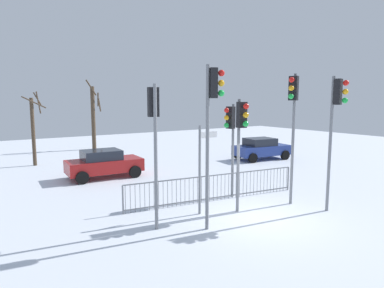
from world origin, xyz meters
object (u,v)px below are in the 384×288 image
object	(u,v)px
direction_sign_post	(201,165)
car_blue_near	(261,148)
traffic_light_foreground_left	(231,130)
traffic_light_foreground_right	(293,110)
traffic_light_rear_left	(212,111)
bare_tree_right	(94,116)
bare_tree_centre	(34,129)
traffic_light_rear_right	(241,130)
car_red_trailing	(104,163)
traffic_light_mid_left	(336,114)
traffic_light_mid_right	(154,124)

from	to	relation	value
direction_sign_post	car_blue_near	size ratio (longest dim) A/B	0.80
traffic_light_foreground_left	traffic_light_foreground_right	bearing A→B (deg)	-155.74
traffic_light_rear_left	bare_tree_right	bearing A→B (deg)	-163.73
direction_sign_post	bare_tree_centre	distance (m)	13.47
traffic_light_rear_right	car_red_trailing	distance (m)	8.71
traffic_light_rear_right	traffic_light_rear_left	xyz separation A→B (m)	(-1.79, -0.67, 0.73)
bare_tree_right	traffic_light_rear_right	bearing A→B (deg)	-91.91
traffic_light_mid_left	car_red_trailing	xyz separation A→B (m)	(-5.08, 9.87, -2.80)
traffic_light_rear_left	bare_tree_centre	bearing A→B (deg)	-145.32
bare_tree_right	traffic_light_mid_left	bearing A→B (deg)	-83.75
traffic_light_rear_right	car_blue_near	xyz separation A→B (m)	(8.60, 7.52, -2.23)
traffic_light_rear_right	bare_tree_centre	distance (m)	14.49
traffic_light_mid_left	car_blue_near	xyz separation A→B (m)	(5.74, 9.27, -2.80)
car_blue_near	bare_tree_centre	size ratio (longest dim) A/B	0.88
traffic_light_mid_right	car_blue_near	distance (m)	14.03
traffic_light_mid_left	direction_sign_post	size ratio (longest dim) A/B	1.54
traffic_light_foreground_left	car_red_trailing	bearing A→B (deg)	17.48
traffic_light_foreground_left	bare_tree_centre	distance (m)	13.27
traffic_light_foreground_right	traffic_light_rear_left	bearing A→B (deg)	72.96
traffic_light_mid_left	car_blue_near	world-z (taller)	traffic_light_mid_left
traffic_light_mid_left	direction_sign_post	xyz separation A→B (m)	(-4.09, 2.44, -1.79)
direction_sign_post	car_red_trailing	bearing A→B (deg)	97.32
direction_sign_post	car_blue_near	world-z (taller)	direction_sign_post
direction_sign_post	car_red_trailing	size ratio (longest dim) A/B	0.82
traffic_light_mid_right	direction_sign_post	bearing A→B (deg)	17.18
bare_tree_centre	bare_tree_right	distance (m)	7.25
direction_sign_post	bare_tree_right	xyz separation A→B (m)	(1.86, 17.97, 0.94)
traffic_light_mid_left	traffic_light_foreground_left	distance (m)	4.00
traffic_light_mid_left	traffic_light_rear_right	size ratio (longest dim) A/B	1.20
car_red_trailing	bare_tree_centre	xyz separation A→B (m)	(-2.44, 5.58, 1.52)
car_red_trailing	bare_tree_right	bearing A→B (deg)	77.74
traffic_light_foreground_left	bare_tree_right	distance (m)	16.98
traffic_light_mid_left	traffic_light_rear_right	bearing A→B (deg)	-48.61
bare_tree_right	bare_tree_centre	bearing A→B (deg)	-136.85
traffic_light_rear_right	direction_sign_post	distance (m)	1.86
traffic_light_foreground_left	direction_sign_post	size ratio (longest dim) A/B	1.22
traffic_light_rear_right	traffic_light_foreground_left	size ratio (longest dim) A/B	1.05
bare_tree_centre	bare_tree_right	bearing A→B (deg)	43.15
traffic_light_rear_right	car_red_trailing	xyz separation A→B (m)	(-2.22, 8.12, -2.23)
traffic_light_rear_right	traffic_light_mid_right	world-z (taller)	traffic_light_mid_right
traffic_light_foreground_left	bare_tree_centre	bearing A→B (deg)	16.32
traffic_light_mid_left	traffic_light_rear_left	size ratio (longest dim) A/B	0.96
traffic_light_rear_right	traffic_light_foreground_left	bearing A→B (deg)	-111.98
car_red_trailing	bare_tree_centre	bearing A→B (deg)	116.46
traffic_light_foreground_left	traffic_light_mid_right	distance (m)	4.37
traffic_light_rear_left	direction_sign_post	xyz separation A→B (m)	(0.56, 1.36, -1.95)
traffic_light_mid_left	traffic_light_mid_right	size ratio (longest dim) A/B	1.08
car_red_trailing	bare_tree_centre	world-z (taller)	bare_tree_centre
bare_tree_centre	direction_sign_post	bearing A→B (deg)	-75.26
bare_tree_centre	bare_tree_right	world-z (taller)	bare_tree_right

